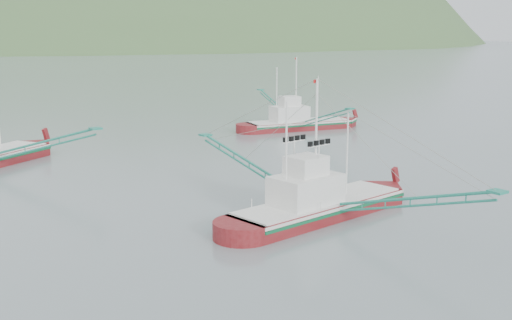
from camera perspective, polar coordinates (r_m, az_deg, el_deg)
ground at (r=40.54m, az=5.04°, el=-5.81°), size 1200.00×1200.00×0.00m
main_boat at (r=41.80m, az=5.48°, el=-3.19°), size 13.60×24.03×9.75m
bg_boat_right at (r=78.83m, az=3.75°, el=3.95°), size 13.40×23.14×9.50m
headland_right at (r=530.47m, az=-6.27°, el=10.14°), size 684.00×432.00×306.00m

